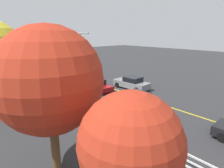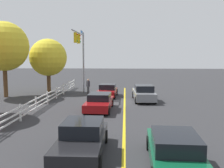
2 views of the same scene
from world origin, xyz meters
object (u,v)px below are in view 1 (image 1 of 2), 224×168
(car_1, at_px, (132,83))
(tree_1, at_px, (25,60))
(tree_0, at_px, (130,144))
(car_3, at_px, (98,85))
(tree_3, at_px, (49,80))
(car_2, at_px, (139,100))
(pedestrian, at_px, (73,83))

(car_1, bearing_deg, tree_1, 62.55)
(tree_0, bearing_deg, tree_1, -7.95)
(car_3, bearing_deg, tree_3, -43.90)
(car_2, xyz_separation_m, car_3, (6.48, -0.18, -0.02))
(car_2, distance_m, car_3, 6.48)
(car_3, distance_m, tree_0, 16.87)
(car_1, relative_size, car_3, 1.16)
(car_3, height_order, tree_0, tree_0)
(tree_0, bearing_deg, tree_3, 4.39)
(tree_1, relative_size, tree_3, 0.87)
(car_1, bearing_deg, tree_0, 129.27)
(car_1, relative_size, tree_0, 0.91)
(car_1, xyz_separation_m, tree_0, (-11.63, 12.91, 2.76))
(car_1, bearing_deg, pedestrian, 53.62)
(tree_1, height_order, tree_3, tree_3)
(car_1, distance_m, car_2, 5.75)
(car_2, bearing_deg, tree_1, -141.36)
(pedestrian, xyz_separation_m, tree_3, (-10.88, 7.39, 3.68))
(pedestrian, xyz_separation_m, tree_1, (0.97, 4.73, 3.11))
(car_1, bearing_deg, car_2, 136.17)
(car_3, xyz_separation_m, tree_0, (-13.78, 9.31, 2.85))
(tree_0, bearing_deg, pedestrian, -24.37)
(tree_1, bearing_deg, tree_3, 167.35)
(pedestrian, distance_m, tree_1, 5.75)
(car_2, bearing_deg, car_3, -179.46)
(car_2, height_order, tree_3, tree_3)
(car_2, relative_size, tree_0, 0.89)
(tree_1, bearing_deg, car_1, -114.70)
(pedestrian, height_order, tree_0, tree_0)
(car_1, xyz_separation_m, tree_1, (4.88, 10.60, 3.33))
(tree_1, xyz_separation_m, tree_3, (-11.86, 2.66, 0.57))
(car_1, height_order, tree_1, tree_1)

